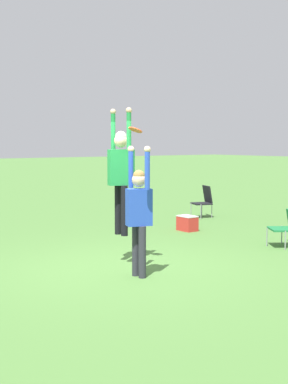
# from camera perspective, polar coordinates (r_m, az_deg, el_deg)

# --- Properties ---
(ground_plane) EXTENTS (120.00, 120.00, 0.00)m
(ground_plane) POSITION_cam_1_polar(r_m,az_deg,el_deg) (9.23, -2.10, -8.10)
(ground_plane) COLOR #4C7A38
(person_jumping) EXTENTS (0.59, 0.48, 2.22)m
(person_jumping) POSITION_cam_1_polar(r_m,az_deg,el_deg) (9.35, -2.47, 2.60)
(person_jumping) COLOR black
(person_jumping) RESTS_ON ground_plane
(person_defending) EXTENTS (0.54, 0.44, 2.09)m
(person_defending) POSITION_cam_1_polar(r_m,az_deg,el_deg) (8.44, -0.54, -1.75)
(person_defending) COLOR #2D2D38
(person_defending) RESTS_ON ground_plane
(frisbee) EXTENTS (0.24, 0.23, 0.11)m
(frisbee) POSITION_cam_1_polar(r_m,az_deg,el_deg) (8.98, -0.93, 6.64)
(frisbee) COLOR #E04C23
(camping_chair_3) EXTENTS (0.77, 0.84, 0.74)m
(camping_chair_3) POSITION_cam_1_polar(r_m,az_deg,el_deg) (11.41, 14.99, -3.47)
(camping_chair_3) COLOR gray
(camping_chair_3) RESTS_ON ground_plane
(camping_chair_5) EXTENTS (0.63, 0.68, 0.90)m
(camping_chair_5) POSITION_cam_1_polar(r_m,az_deg,el_deg) (15.36, 6.44, -0.79)
(camping_chair_5) COLOR gray
(camping_chair_5) RESTS_ON ground_plane
(cooler_box) EXTENTS (0.47, 0.33, 0.37)m
(cooler_box) POSITION_cam_1_polar(r_m,az_deg,el_deg) (13.01, 4.64, -3.33)
(cooler_box) COLOR red
(cooler_box) RESTS_ON ground_plane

